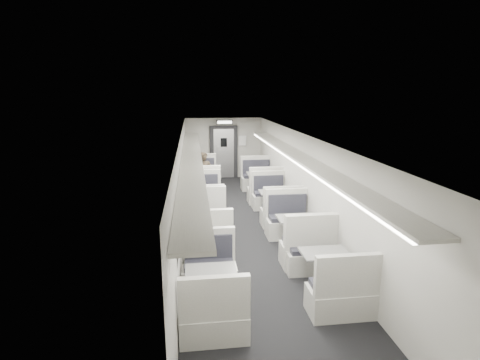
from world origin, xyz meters
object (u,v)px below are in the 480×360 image
object	(u,v)px
booth_left_d	(211,289)
booth_right_a	(261,184)
booth_right_d	(324,270)
passenger	(205,175)
booth_left_b	(203,205)
booth_left_a	(201,184)
booth_right_c	(297,233)
exit_sign	(225,122)
booth_left_c	(205,228)
vestibule_door	(224,152)
booth_right_b	(274,203)

from	to	relation	value
booth_left_d	booth_right_a	bearing A→B (deg)	73.05
booth_right_d	passenger	world-z (taller)	passenger
passenger	booth_left_b	bearing A→B (deg)	-112.64
booth_left_a	booth_right_c	distance (m)	4.98
booth_left_d	exit_sign	size ratio (longest dim) A/B	3.16
booth_left_c	booth_left_d	bearing A→B (deg)	-90.00
passenger	exit_sign	size ratio (longest dim) A/B	2.42
booth_left_c	booth_left_b	bearing A→B (deg)	90.00
booth_left_d	exit_sign	world-z (taller)	exit_sign
exit_sign	booth_left_b	bearing A→B (deg)	-102.71
vestibule_door	exit_sign	xyz separation A→B (m)	(0.00, -0.49, 1.24)
booth_left_b	booth_right_c	distance (m)	3.04
booth_left_a	booth_right_a	distance (m)	2.00
booth_right_b	booth_right_c	world-z (taller)	booth_right_c
booth_left_a	booth_right_b	bearing A→B (deg)	-48.43
booth_right_b	passenger	bearing A→B (deg)	130.05
booth_left_a	booth_left_d	xyz separation A→B (m)	(0.00, -6.67, -0.07)
booth_left_d	vestibule_door	xyz separation A→B (m)	(1.00, 9.32, 0.69)
booth_left_a	booth_left_d	world-z (taller)	booth_left_a
passenger	vestibule_door	bearing A→B (deg)	53.07
booth_left_b	booth_left_d	world-z (taller)	booth_left_b
booth_left_d	booth_right_b	bearing A→B (deg)	65.61
booth_left_c	exit_sign	size ratio (longest dim) A/B	3.48
booth_right_c	passenger	size ratio (longest dim) A/B	1.42
passenger	booth_right_c	bearing A→B (deg)	-86.74
booth_right_a	vestibule_door	world-z (taller)	vestibule_door
booth_right_c	vestibule_door	world-z (taller)	vestibule_door
booth_right_c	passenger	xyz separation A→B (m)	(-1.86, 4.52, 0.37)
booth_right_a	booth_left_a	bearing A→B (deg)	177.01
booth_right_a	booth_right_b	xyz separation A→B (m)	(0.00, -2.15, -0.03)
booth_right_a	exit_sign	distance (m)	3.12
vestibule_door	booth_right_b	bearing A→B (deg)	-78.48
booth_right_a	booth_left_c	bearing A→B (deg)	-117.00
booth_left_d	booth_right_d	world-z (taller)	booth_right_d
booth_left_a	booth_right_b	xyz separation A→B (m)	(2.00, -2.25, -0.06)
booth_left_b	booth_left_d	bearing A→B (deg)	-90.00
booth_right_a	booth_right_c	size ratio (longest dim) A/B	1.03
booth_left_d	booth_right_b	xyz separation A→B (m)	(2.00, 4.41, 0.02)
booth_left_c	vestibule_door	distance (m)	6.79
booth_left_a	booth_right_a	size ratio (longest dim) A/B	1.07
passenger	vestibule_door	world-z (taller)	vestibule_door
passenger	exit_sign	bearing A→B (deg)	49.46
booth_left_b	booth_right_c	world-z (taller)	booth_left_b
vestibule_door	booth_left_d	bearing A→B (deg)	-96.12
booth_right_d	booth_left_d	bearing A→B (deg)	-169.59
booth_left_d	booth_right_a	distance (m)	6.86
booth_right_a	booth_right_b	bearing A→B (deg)	-90.00
booth_left_c	exit_sign	bearing A→B (deg)	80.83
booth_left_c	booth_right_a	xyz separation A→B (m)	(2.00, 3.92, 0.01)
booth_left_d	booth_left_b	bearing A→B (deg)	90.00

